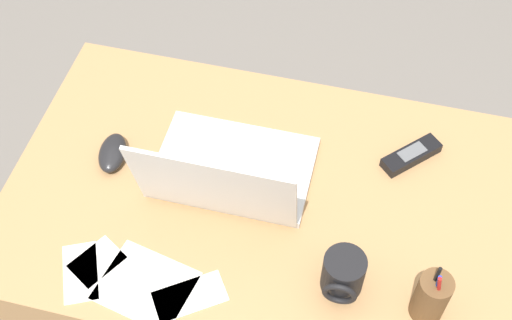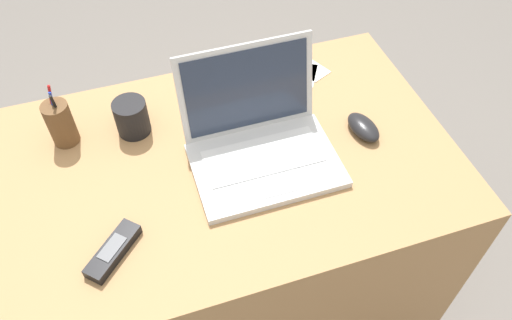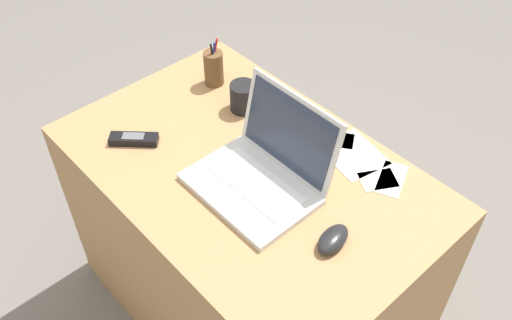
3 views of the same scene
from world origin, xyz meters
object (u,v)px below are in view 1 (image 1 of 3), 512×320
at_px(laptop, 228,173).
at_px(pen_holder, 431,297).
at_px(coffee_mug_white, 343,275).
at_px(computer_mouse, 112,153).
at_px(cordless_phone, 411,155).

xyz_separation_m(laptop, pen_holder, (-0.45, 0.19, 0.01)).
bearing_deg(coffee_mug_white, pen_holder, 175.05).
bearing_deg(computer_mouse, pen_holder, 154.24).
distance_m(coffee_mug_white, cordless_phone, 0.36).
relative_size(coffee_mug_white, cordless_phone, 0.72).
bearing_deg(pen_holder, coffee_mug_white, -4.95).
bearing_deg(cordless_phone, laptop, 24.24).
height_order(laptop, coffee_mug_white, laptop).
distance_m(laptop, computer_mouse, 0.27).
relative_size(laptop, coffee_mug_white, 3.60).
bearing_deg(computer_mouse, coffee_mug_white, 151.06).
bearing_deg(cordless_phone, coffee_mug_white, 74.01).
bearing_deg(laptop, cordless_phone, -155.76).
height_order(computer_mouse, pen_holder, pen_holder).
relative_size(laptop, cordless_phone, 2.58).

